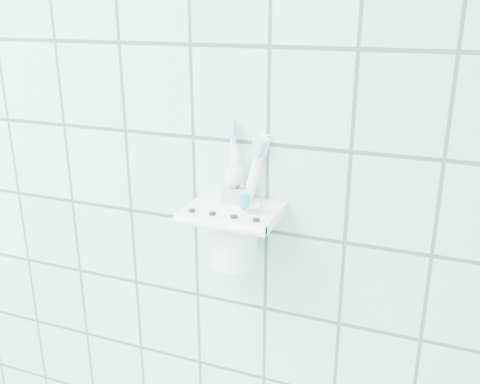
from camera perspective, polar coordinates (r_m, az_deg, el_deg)
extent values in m
cube|color=white|center=(0.77, 0.29, -1.93)|extent=(0.05, 0.02, 0.04)
cube|color=white|center=(0.73, -0.76, -2.19)|extent=(0.13, 0.10, 0.01)
cylinder|color=white|center=(0.69, -2.25, -3.55)|extent=(0.13, 0.01, 0.01)
cylinder|color=black|center=(0.72, -5.16, -2.02)|extent=(0.01, 0.01, 0.00)
cylinder|color=black|center=(0.71, -2.94, -2.35)|extent=(0.01, 0.01, 0.00)
cylinder|color=black|center=(0.70, -0.64, -2.69)|extent=(0.01, 0.01, 0.00)
cylinder|color=black|center=(0.69, 1.73, -3.04)|extent=(0.01, 0.01, 0.00)
cylinder|color=white|center=(0.75, -0.79, -4.50)|extent=(0.07, 0.07, 0.09)
cylinder|color=white|center=(0.74, -0.81, -1.51)|extent=(0.08, 0.08, 0.01)
cylinder|color=black|center=(0.74, -0.81, -1.44)|extent=(0.06, 0.06, 0.00)
cylinder|color=white|center=(0.75, 0.11, -1.03)|extent=(0.03, 0.03, 0.16)
cylinder|color=white|center=(0.72, 0.12, 5.56)|extent=(0.01, 0.01, 0.02)
cube|color=silver|center=(0.71, -0.05, 6.50)|extent=(0.01, 0.01, 0.02)
cube|color=white|center=(0.72, 0.14, 6.61)|extent=(0.01, 0.01, 0.02)
ellipsoid|color=#D83F72|center=(0.74, -0.04, 0.22)|extent=(0.02, 0.01, 0.03)
cylinder|color=white|center=(0.75, -1.39, -1.38)|extent=(0.05, 0.04, 0.15)
cylinder|color=white|center=(0.72, -1.44, 4.80)|extent=(0.01, 0.01, 0.02)
cube|color=silver|center=(0.72, -1.62, 5.67)|extent=(0.02, 0.01, 0.02)
cube|color=white|center=(0.72, -1.42, 5.78)|extent=(0.02, 0.01, 0.02)
ellipsoid|color=#1E38A5|center=(0.74, -1.55, -0.21)|extent=(0.02, 0.01, 0.03)
cylinder|color=white|center=(0.75, -0.78, -0.28)|extent=(0.07, 0.07, 0.17)
cylinder|color=white|center=(0.72, -0.81, 7.19)|extent=(0.02, 0.02, 0.03)
cube|color=silver|center=(0.71, -1.02, 8.28)|extent=(0.02, 0.02, 0.03)
cube|color=white|center=(0.72, -0.79, 8.38)|extent=(0.02, 0.02, 0.03)
ellipsoid|color=teal|center=(0.73, -0.96, 1.14)|extent=(0.03, 0.02, 0.04)
cube|color=silver|center=(0.74, -0.75, -3.49)|extent=(0.04, 0.03, 0.10)
cube|color=silver|center=(0.76, -0.74, -6.85)|extent=(0.04, 0.01, 0.01)
cone|color=silver|center=(0.72, -0.77, 0.54)|extent=(0.03, 0.03, 0.02)
cylinder|color=white|center=(0.72, -0.78, 1.55)|extent=(0.03, 0.03, 0.02)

